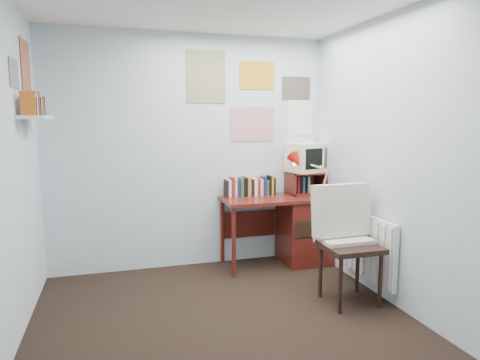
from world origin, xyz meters
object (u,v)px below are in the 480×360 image
object	(u,v)px
desk_chair	(350,247)
desk_lamp	(329,178)
tv_riser	(306,183)
crt_tv	(306,156)
radiator	(369,247)
wall_shelf	(36,117)
desk	(299,227)

from	to	relation	value
desk_chair	desk_lamp	bearing A→B (deg)	73.29
tv_riser	crt_tv	xyz separation A→B (m)	(0.01, 0.02, 0.30)
radiator	wall_shelf	xyz separation A→B (m)	(-2.86, 0.55, 1.20)
crt_tv	radiator	bearing A→B (deg)	-98.39
desk	radiator	distance (m)	0.97
radiator	desk_lamp	bearing A→B (deg)	91.51
tv_riser	radiator	size ratio (longest dim) A/B	0.50
crt_tv	tv_riser	bearing A→B (deg)	-140.41
desk_lamp	radiator	distance (m)	0.94
crt_tv	desk_lamp	bearing A→B (deg)	-82.22
desk_lamp	radiator	xyz separation A→B (m)	(0.02, -0.76, -0.56)
radiator	wall_shelf	bearing A→B (deg)	169.11
desk_lamp	tv_riser	size ratio (longest dim) A/B	1.09
desk_chair	crt_tv	xyz separation A→B (m)	(0.15, 1.25, 0.69)
tv_riser	radiator	distance (m)	1.15
desk_lamp	wall_shelf	bearing A→B (deg)	-157.17
desk_chair	tv_riser	distance (m)	1.29
desk_lamp	tv_riser	world-z (taller)	desk_lamp
desk	wall_shelf	distance (m)	2.87
desk_chair	desk_lamp	distance (m)	1.10
crt_tv	wall_shelf	xyz separation A→B (m)	(-2.70, -0.51, 0.43)
wall_shelf	radiator	bearing A→B (deg)	-10.89
crt_tv	desk_chair	bearing A→B (deg)	-113.81
radiator	crt_tv	bearing A→B (deg)	98.41
desk	desk_chair	xyz separation A→B (m)	(-0.02, -1.12, 0.10)
desk_chair	radiator	xyz separation A→B (m)	(0.31, 0.19, -0.08)
desk	radiator	world-z (taller)	desk
wall_shelf	desk_lamp	bearing A→B (deg)	4.25
desk_chair	tv_riser	xyz separation A→B (m)	(0.14, 1.23, 0.38)
desk	tv_riser	bearing A→B (deg)	42.96
wall_shelf	desk	bearing A→B (deg)	8.40
desk_chair	radiator	distance (m)	0.37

